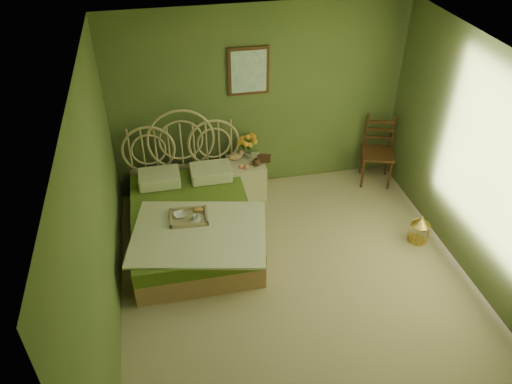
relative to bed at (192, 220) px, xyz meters
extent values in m
plane|color=tan|center=(1.10, -1.15, -0.30)|extent=(4.50, 4.50, 0.00)
plane|color=silver|center=(1.10, -1.15, 2.30)|extent=(4.50, 4.50, 0.00)
plane|color=#5D6937|center=(1.10, 1.10, 1.00)|extent=(4.00, 0.00, 4.00)
plane|color=#5D6937|center=(-0.90, -1.15, 1.00)|extent=(0.00, 4.50, 4.50)
plane|color=#5D6937|center=(3.10, -1.15, 1.00)|extent=(0.00, 4.50, 4.50)
cube|color=#3C2710|center=(0.95, 1.08, 1.45)|extent=(0.54, 0.03, 0.64)
cube|color=white|center=(0.95, 1.06, 1.45)|extent=(0.46, 0.01, 0.56)
cube|color=tan|center=(0.00, -0.06, -0.15)|extent=(1.45, 1.94, 0.29)
cube|color=#5A7C28|center=(0.00, -0.06, 0.09)|extent=(1.45, 1.94, 0.19)
cube|color=white|center=(0.05, -0.50, 0.20)|extent=(1.74, 1.46, 0.03)
cube|color=white|center=(-0.34, 0.62, 0.27)|extent=(0.53, 0.39, 0.16)
cube|color=white|center=(0.34, 0.62, 0.27)|extent=(0.53, 0.39, 0.16)
cube|color=tan|center=(-0.04, -0.22, 0.21)|extent=(0.47, 0.37, 0.04)
ellipsoid|color=#B77A38|center=(0.08, -0.13, 0.26)|extent=(0.12, 0.07, 0.05)
cube|color=beige|center=(0.85, 0.81, -0.03)|extent=(0.49, 0.49, 0.54)
cylinder|color=silver|center=(0.90, 0.93, 0.33)|extent=(0.10, 0.10, 0.18)
ellipsoid|color=tan|center=(0.71, 0.91, 0.29)|extent=(0.21, 0.11, 0.10)
sphere|color=#E38558|center=(0.75, 0.66, 0.28)|extent=(0.07, 0.07, 0.07)
sphere|color=#E38558|center=(0.82, 0.64, 0.28)|extent=(0.07, 0.07, 0.07)
cube|color=#3C2710|center=(2.78, 0.75, 0.18)|extent=(0.56, 0.56, 0.04)
cylinder|color=#3C2710|center=(2.59, 0.56, -0.06)|extent=(0.04, 0.04, 0.48)
cylinder|color=#3C2710|center=(2.97, 0.56, -0.06)|extent=(0.04, 0.04, 0.48)
cylinder|color=#3C2710|center=(2.59, 0.94, -0.06)|extent=(0.04, 0.04, 0.48)
cylinder|color=#3C2710|center=(2.97, 0.94, -0.06)|extent=(0.04, 0.04, 0.48)
cube|color=#3C2710|center=(2.78, 0.94, 0.44)|extent=(0.37, 0.16, 0.53)
cylinder|color=gold|center=(2.80, -0.63, -0.29)|extent=(0.23, 0.23, 0.01)
cylinder|color=gold|center=(2.80, -0.63, -0.17)|extent=(0.23, 0.23, 0.26)
cone|color=gold|center=(2.80, -0.63, 0.01)|extent=(0.23, 0.23, 0.09)
imported|color=#381E0F|center=(1.03, 0.83, 0.25)|extent=(0.17, 0.22, 0.02)
imported|color=#472819|center=(1.03, 0.83, 0.27)|extent=(0.23, 0.27, 0.02)
imported|color=white|center=(-0.14, -0.17, 0.24)|extent=(0.18, 0.18, 0.04)
imported|color=white|center=(0.04, -0.28, 0.26)|extent=(0.09, 0.09, 0.07)
camera|label=1|loc=(-0.21, -4.90, 3.97)|focal=35.00mm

